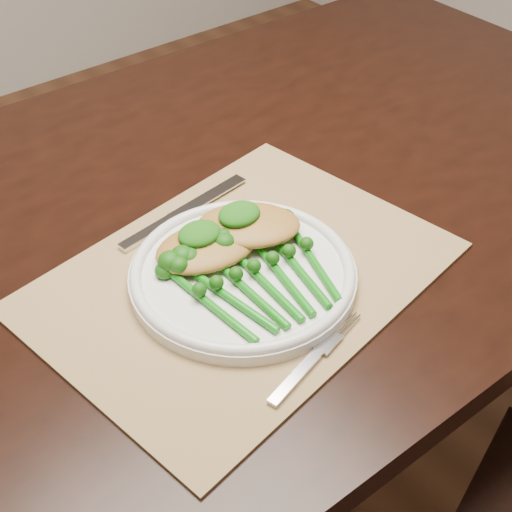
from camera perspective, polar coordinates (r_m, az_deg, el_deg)
dining_table at (r=1.28m, az=-1.92°, el=-8.87°), size 1.62×0.93×0.75m
placemat at (r=0.90m, az=-1.14°, el=-1.59°), size 0.55×0.44×0.00m
dinner_plate at (r=0.88m, az=-1.07°, el=-1.35°), size 0.28×0.28×0.03m
knife at (r=0.98m, az=-6.65°, el=3.04°), size 0.22×0.05×0.01m
fork at (r=0.80m, az=5.22°, el=-7.45°), size 0.17×0.06×0.01m
chicken_fillet_left at (r=0.89m, az=-3.97°, el=0.76°), size 0.15×0.11×0.03m
chicken_fillet_right at (r=0.91m, az=-0.59°, el=2.50°), size 0.16×0.15×0.03m
pesto_dollop_left at (r=0.89m, az=-4.55°, el=1.79°), size 0.06×0.05×0.02m
pesto_dollop_right at (r=0.90m, az=-1.35°, el=3.37°), size 0.06×0.05×0.02m
broccolini_bundle at (r=0.85m, az=0.70°, el=-2.15°), size 0.19×0.20×0.04m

